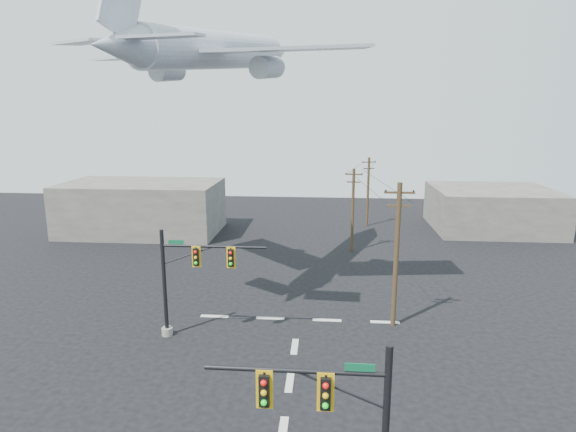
# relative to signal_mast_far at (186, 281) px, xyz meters

# --- Properties ---
(ground) EXTENTS (120.00, 120.00, 0.00)m
(ground) POSITION_rel_signal_mast_far_xyz_m (6.98, -8.86, -3.81)
(ground) COLOR black
(ground) RESTS_ON ground
(lane_markings) EXTENTS (14.00, 21.20, 0.01)m
(lane_markings) POSITION_rel_signal_mast_far_xyz_m (6.98, -3.53, -3.80)
(lane_markings) COLOR beige
(lane_markings) RESTS_ON ground
(signal_mast_far) EXTENTS (6.93, 0.78, 7.10)m
(signal_mast_far) POSITION_rel_signal_mast_far_xyz_m (0.00, 0.00, 0.00)
(signal_mast_far) COLOR gray
(signal_mast_far) RESTS_ON ground
(utility_pole_a) EXTENTS (1.97, 0.33, 9.84)m
(utility_pole_a) POSITION_rel_signal_mast_far_xyz_m (13.46, 2.71, 1.33)
(utility_pole_a) COLOR #44331D
(utility_pole_a) RESTS_ON ground
(utility_pole_b) EXTENTS (1.74, 0.29, 8.61)m
(utility_pole_b) POSITION_rel_signal_mast_far_xyz_m (11.48, 20.08, 0.69)
(utility_pole_b) COLOR #44331D
(utility_pole_b) RESTS_ON ground
(utility_pole_c) EXTENTS (1.74, 0.55, 8.64)m
(utility_pole_c) POSITION_rel_signal_mast_far_xyz_m (13.93, 31.58, 0.70)
(utility_pole_c) COLOR #44331D
(utility_pole_c) RESTS_ON ground
(power_lines) EXTENTS (4.04, 28.88, 0.60)m
(power_lines) POSITION_rel_signal_mast_far_xyz_m (12.56, 17.20, 4.52)
(power_lines) COLOR black
(airliner) EXTENTS (22.59, 24.45, 6.49)m
(airliner) POSITION_rel_signal_mast_far_xyz_m (0.54, 8.31, 14.79)
(airliner) COLOR silver
(building_left) EXTENTS (18.00, 10.00, 6.00)m
(building_left) POSITION_rel_signal_mast_far_xyz_m (-13.02, 26.14, -0.81)
(building_left) COLOR slate
(building_left) RESTS_ON ground
(building_right) EXTENTS (14.00, 12.00, 5.00)m
(building_right) POSITION_rel_signal_mast_far_xyz_m (28.98, 31.14, -1.31)
(building_right) COLOR slate
(building_right) RESTS_ON ground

